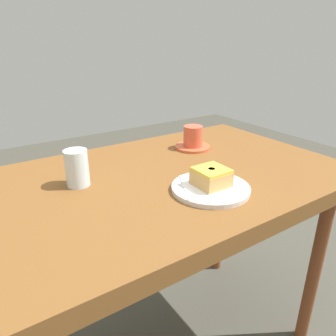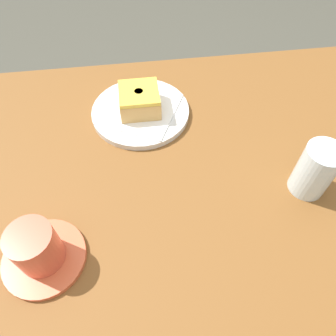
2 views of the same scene
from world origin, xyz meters
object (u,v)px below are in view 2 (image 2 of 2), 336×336
object	(u,v)px
plate_glazed_square	(141,112)
donut_glazed_square	(139,100)
water_glass	(315,170)
coffee_cup	(38,250)

from	to	relation	value
plate_glazed_square	donut_glazed_square	bearing A→B (deg)	0.00
water_glass	coffee_cup	distance (m)	0.47
donut_glazed_square	water_glass	xyz separation A→B (m)	(-0.29, 0.23, 0.01)
coffee_cup	plate_glazed_square	bearing A→B (deg)	-119.85
donut_glazed_square	coffee_cup	xyz separation A→B (m)	(0.18, 0.31, -0.00)
plate_glazed_square	coffee_cup	world-z (taller)	coffee_cup
plate_glazed_square	coffee_cup	bearing A→B (deg)	60.15
donut_glazed_square	plate_glazed_square	bearing A→B (deg)	180.00
plate_glazed_square	donut_glazed_square	size ratio (longest dim) A/B	2.53
water_glass	coffee_cup	world-z (taller)	water_glass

